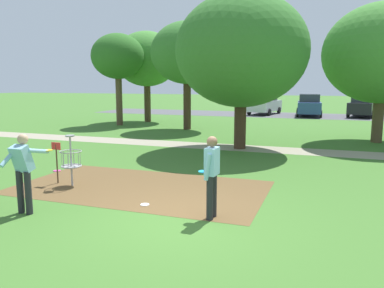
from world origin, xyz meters
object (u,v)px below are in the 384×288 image
Objects in this scene: tree_mid_center at (383,54)px; tree_far_center at (187,53)px; parked_car_leftmost at (265,104)px; parked_car_center_right at (363,106)px; frisbee_near_basket at (25,172)px; tree_near_left at (118,57)px; player_waiting_left at (212,172)px; player_foreground_watching at (23,168)px; frisbee_by_tee at (57,171)px; parked_car_center_left at (309,105)px; frisbee_far_left at (145,205)px; disc_golf_basket at (69,158)px; tree_mid_right at (242,51)px; tree_far_left at (147,59)px.

tree_far_center is at bearing 169.95° from tree_mid_center.
parked_car_center_right is (8.00, 0.12, 0.00)m from parked_car_leftmost.
frisbee_near_basket is 0.04× the size of tree_near_left.
tree_mid_center reaches higher than player_waiting_left.
tree_far_center reaches higher than player_foreground_watching.
player_foreground_watching reaches higher than frisbee_near_basket.
parked_car_center_left is at bearing 74.74° from frisbee_by_tee.
tree_near_left is at bearing 122.04° from frisbee_far_left.
disc_golf_basket is 8.65m from tree_mid_right.
tree_mid_right is at bearing -45.79° from tree_far_left.
player_waiting_left is 0.29× the size of tree_near_left.
player_foreground_watching reaches higher than disc_golf_basket.
parked_car_leftmost is (-7.53, 14.39, -3.15)m from tree_mid_center.
frisbee_by_tee is 0.04× the size of tree_near_left.
player_waiting_left is 0.40× the size of parked_car_center_left.
player_waiting_left is 6.40m from frisbee_by_tee.
frisbee_far_left is 14.09m from tree_mid_center.
disc_golf_basket is at bearing -40.89° from frisbee_by_tee.
frisbee_far_left is at bearing -64.08° from tree_far_left.
parked_car_center_left is (3.80, -0.69, 0.00)m from parked_car_leftmost.
tree_mid_center reaches higher than disc_golf_basket.
disc_golf_basket is 15.54m from tree_near_left.
tree_near_left is 15.31m from tree_mid_center.
tree_mid_right is 1.42× the size of parked_car_center_right.
parked_car_leftmost reaches higher than player_foreground_watching.
parked_car_center_right reaches higher than disc_golf_basket.
tree_far_left reaches higher than parked_car_leftmost.
parked_car_leftmost is (-1.87, 18.23, -3.13)m from tree_mid_right.
disc_golf_basket is 25.65m from parked_car_leftmost.
player_waiting_left is at bearing -10.18° from frisbee_far_left.
frisbee_by_tee is 24.49m from parked_car_leftmost.
tree_mid_right reaches higher than frisbee_by_tee.
player_foreground_watching is 0.40× the size of parked_car_center_left.
tree_mid_right reaches higher than tree_near_left.
parked_car_center_left reaches higher than frisbee_near_basket.
player_waiting_left is at bearing -83.22° from parked_car_leftmost.
frisbee_by_tee is at bearing -96.22° from parked_car_leftmost.
parked_car_center_right is at bearing 79.85° from player_waiting_left.
tree_near_left is at bearing 111.70° from frisbee_by_tee.
player_waiting_left is 26.10m from parked_car_center_left.
tree_mid_right is (-1.32, 8.55, 3.08)m from player_waiting_left.
frisbee_far_left is at bearing -116.51° from tree_mid_center.
tree_mid_center is 1.42× the size of parked_car_leftmost.
frisbee_near_basket is at bearing -114.81° from parked_car_center_right.
tree_far_left is at bearing 75.02° from tree_near_left.
tree_mid_center is 16.55m from parked_car_leftmost.
frisbee_far_left is 25.90m from parked_car_center_left.
parked_car_leftmost is (0.65, 27.82, -0.06)m from player_foreground_watching.
player_foreground_watching is at bearing -60.05° from frisbee_by_tee.
player_waiting_left is at bearing -16.58° from frisbee_near_basket.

